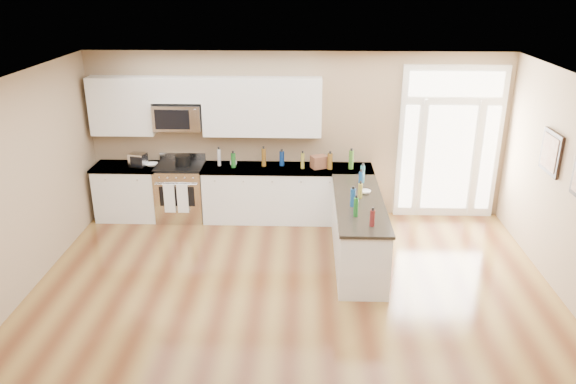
{
  "coord_description": "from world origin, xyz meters",
  "views": [
    {
      "loc": [
        0.16,
        -5.16,
        3.96
      ],
      "look_at": [
        -0.09,
        2.0,
        1.16
      ],
      "focal_mm": 35.0,
      "sensor_mm": 36.0,
      "label": 1
    }
  ],
  "objects_px": {
    "toaster_oven": "(138,160)",
    "peninsula_cabinet": "(358,233)",
    "stockpot": "(183,160)",
    "kitchen_range": "(181,192)"
  },
  "relations": [
    {
      "from": "peninsula_cabinet",
      "to": "kitchen_range",
      "type": "bearing_deg",
      "value": 153.4
    },
    {
      "from": "peninsula_cabinet",
      "to": "kitchen_range",
      "type": "relative_size",
      "value": 2.15
    },
    {
      "from": "toaster_oven",
      "to": "peninsula_cabinet",
      "type": "bearing_deg",
      "value": -8.95
    },
    {
      "from": "stockpot",
      "to": "toaster_oven",
      "type": "relative_size",
      "value": 0.95
    },
    {
      "from": "kitchen_range",
      "to": "stockpot",
      "type": "bearing_deg",
      "value": 7.74
    },
    {
      "from": "kitchen_range",
      "to": "stockpot",
      "type": "height_order",
      "value": "stockpot"
    },
    {
      "from": "kitchen_range",
      "to": "toaster_oven",
      "type": "relative_size",
      "value": 4.09
    },
    {
      "from": "stockpot",
      "to": "toaster_oven",
      "type": "distance_m",
      "value": 0.74
    },
    {
      "from": "peninsula_cabinet",
      "to": "stockpot",
      "type": "bearing_deg",
      "value": 152.76
    },
    {
      "from": "kitchen_range",
      "to": "toaster_oven",
      "type": "bearing_deg",
      "value": -176.93
    }
  ]
}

